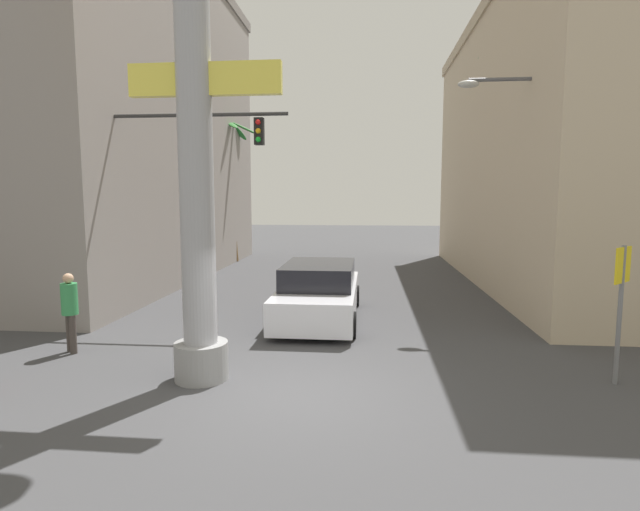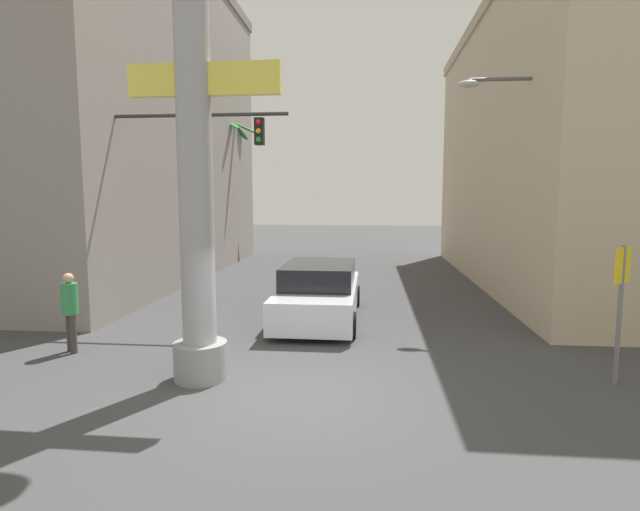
{
  "view_description": "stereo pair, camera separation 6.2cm",
  "coord_description": "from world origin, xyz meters",
  "px_view_note": "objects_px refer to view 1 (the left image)",
  "views": [
    {
      "loc": [
        1.18,
        -8.14,
        3.35
      ],
      "look_at": [
        0.0,
        4.32,
        1.9
      ],
      "focal_mm": 28.0,
      "sensor_mm": 36.0,
      "label": 1
    },
    {
      "loc": [
        1.24,
        -8.14,
        3.35
      ],
      "look_at": [
        0.0,
        4.32,
        1.9
      ],
      "focal_mm": 28.0,
      "sensor_mm": 36.0,
      "label": 2
    }
  ],
  "objects_px": {
    "car_lead": "(319,293)",
    "pedestrian_curb_left": "(70,307)",
    "neon_sign_pole": "(194,89)",
    "palm_tree_far_right": "(457,164)",
    "palm_tree_far_left": "(230,174)",
    "traffic_light_mast": "(160,173)",
    "street_lamp": "(537,172)",
    "crossing_sign": "(621,294)",
    "palm_tree_mid_right": "(508,141)"
  },
  "relations": [
    {
      "from": "car_lead",
      "to": "neon_sign_pole",
      "type": "bearing_deg",
      "value": -109.57
    },
    {
      "from": "street_lamp",
      "to": "crossing_sign",
      "type": "distance_m",
      "value": 5.26
    },
    {
      "from": "palm_tree_far_right",
      "to": "street_lamp",
      "type": "bearing_deg",
      "value": -92.11
    },
    {
      "from": "neon_sign_pole",
      "to": "crossing_sign",
      "type": "distance_m",
      "value": 8.35
    },
    {
      "from": "traffic_light_mast",
      "to": "palm_tree_mid_right",
      "type": "height_order",
      "value": "palm_tree_mid_right"
    },
    {
      "from": "neon_sign_pole",
      "to": "palm_tree_far_right",
      "type": "relative_size",
      "value": 1.16
    },
    {
      "from": "neon_sign_pole",
      "to": "pedestrian_curb_left",
      "type": "height_order",
      "value": "neon_sign_pole"
    },
    {
      "from": "crossing_sign",
      "to": "traffic_light_mast",
      "type": "height_order",
      "value": "traffic_light_mast"
    },
    {
      "from": "street_lamp",
      "to": "crossing_sign",
      "type": "xyz_separation_m",
      "value": [
        0.04,
        -4.68,
        -2.39
      ]
    },
    {
      "from": "neon_sign_pole",
      "to": "palm_tree_far_left",
      "type": "relative_size",
      "value": 1.44
    },
    {
      "from": "traffic_light_mast",
      "to": "car_lead",
      "type": "height_order",
      "value": "traffic_light_mast"
    },
    {
      "from": "street_lamp",
      "to": "pedestrian_curb_left",
      "type": "height_order",
      "value": "street_lamp"
    },
    {
      "from": "palm_tree_far_left",
      "to": "pedestrian_curb_left",
      "type": "bearing_deg",
      "value": -87.17
    },
    {
      "from": "palm_tree_mid_right",
      "to": "pedestrian_curb_left",
      "type": "distance_m",
      "value": 15.99
    },
    {
      "from": "palm_tree_far_left",
      "to": "traffic_light_mast",
      "type": "bearing_deg",
      "value": -82.98
    },
    {
      "from": "pedestrian_curb_left",
      "to": "neon_sign_pole",
      "type": "bearing_deg",
      "value": -21.04
    },
    {
      "from": "crossing_sign",
      "to": "palm_tree_far_right",
      "type": "bearing_deg",
      "value": 88.5
    },
    {
      "from": "car_lead",
      "to": "pedestrian_curb_left",
      "type": "distance_m",
      "value": 6.19
    },
    {
      "from": "palm_tree_far_left",
      "to": "neon_sign_pole",
      "type": "bearing_deg",
      "value": -76.33
    },
    {
      "from": "car_lead",
      "to": "palm_tree_mid_right",
      "type": "bearing_deg",
      "value": 43.96
    },
    {
      "from": "palm_tree_far_right",
      "to": "palm_tree_far_left",
      "type": "height_order",
      "value": "palm_tree_far_right"
    },
    {
      "from": "crossing_sign",
      "to": "car_lead",
      "type": "xyz_separation_m",
      "value": [
        -5.81,
        4.37,
        -0.92
      ]
    },
    {
      "from": "car_lead",
      "to": "palm_tree_far_right",
      "type": "bearing_deg",
      "value": 67.73
    },
    {
      "from": "neon_sign_pole",
      "to": "street_lamp",
      "type": "relative_size",
      "value": 1.6
    },
    {
      "from": "street_lamp",
      "to": "palm_tree_far_left",
      "type": "relative_size",
      "value": 0.9
    },
    {
      "from": "traffic_light_mast",
      "to": "palm_tree_far_right",
      "type": "relative_size",
      "value": 0.62
    },
    {
      "from": "street_lamp",
      "to": "pedestrian_curb_left",
      "type": "relative_size",
      "value": 3.77
    },
    {
      "from": "crossing_sign",
      "to": "car_lead",
      "type": "bearing_deg",
      "value": 143.08
    },
    {
      "from": "palm_tree_far_right",
      "to": "palm_tree_far_left",
      "type": "bearing_deg",
      "value": -164.55
    },
    {
      "from": "pedestrian_curb_left",
      "to": "car_lead",
      "type": "bearing_deg",
      "value": 35.02
    },
    {
      "from": "pedestrian_curb_left",
      "to": "palm_tree_mid_right",
      "type": "bearing_deg",
      "value": 40.37
    },
    {
      "from": "traffic_light_mast",
      "to": "palm_tree_far_left",
      "type": "xyz_separation_m",
      "value": [
        -1.53,
        12.4,
        0.57
      ]
    },
    {
      "from": "traffic_light_mast",
      "to": "pedestrian_curb_left",
      "type": "height_order",
      "value": "traffic_light_mast"
    },
    {
      "from": "street_lamp",
      "to": "palm_tree_mid_right",
      "type": "bearing_deg",
      "value": 81.99
    },
    {
      "from": "car_lead",
      "to": "palm_tree_mid_right",
      "type": "xyz_separation_m",
      "value": [
        6.63,
        6.39,
        4.77
      ]
    },
    {
      "from": "street_lamp",
      "to": "palm_tree_far_right",
      "type": "distance_m",
      "value": 15.2
    },
    {
      "from": "crossing_sign",
      "to": "pedestrian_curb_left",
      "type": "relative_size",
      "value": 1.44
    },
    {
      "from": "street_lamp",
      "to": "palm_tree_far_left",
      "type": "distance_m",
      "value": 16.55
    },
    {
      "from": "palm_tree_mid_right",
      "to": "pedestrian_curb_left",
      "type": "height_order",
      "value": "palm_tree_mid_right"
    },
    {
      "from": "palm_tree_far_right",
      "to": "traffic_light_mast",
      "type": "bearing_deg",
      "value": -124.03
    },
    {
      "from": "palm_tree_far_left",
      "to": "palm_tree_mid_right",
      "type": "bearing_deg",
      "value": -24.58
    },
    {
      "from": "palm_tree_mid_right",
      "to": "palm_tree_far_left",
      "type": "height_order",
      "value": "palm_tree_mid_right"
    },
    {
      "from": "neon_sign_pole",
      "to": "crossing_sign",
      "type": "relative_size",
      "value": 4.16
    },
    {
      "from": "car_lead",
      "to": "palm_tree_far_right",
      "type": "relative_size",
      "value": 0.57
    },
    {
      "from": "crossing_sign",
      "to": "street_lamp",
      "type": "bearing_deg",
      "value": 90.48
    },
    {
      "from": "street_lamp",
      "to": "pedestrian_curb_left",
      "type": "xyz_separation_m",
      "value": [
        -10.84,
        -3.87,
        -3.02
      ]
    },
    {
      "from": "car_lead",
      "to": "palm_tree_mid_right",
      "type": "relative_size",
      "value": 0.56
    },
    {
      "from": "street_lamp",
      "to": "palm_tree_far_left",
      "type": "height_order",
      "value": "palm_tree_far_left"
    },
    {
      "from": "car_lead",
      "to": "pedestrian_curb_left",
      "type": "height_order",
      "value": "pedestrian_curb_left"
    },
    {
      "from": "car_lead",
      "to": "palm_tree_mid_right",
      "type": "height_order",
      "value": "palm_tree_mid_right"
    }
  ]
}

